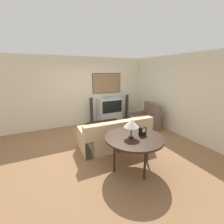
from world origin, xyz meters
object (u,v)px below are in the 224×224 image
object	(u,v)px
table_lamp	(131,124)
speaker_tower_right	(127,108)
coffee_table	(105,123)
console_table	(134,139)
mantel_clock	(143,131)
armchair	(144,120)
speaker_tower_left	(92,113)
tv	(110,111)
couch	(116,136)

from	to	relation	value
table_lamp	speaker_tower_right	size ratio (longest dim) A/B	0.35
coffee_table	table_lamp	bearing A→B (deg)	-97.26
coffee_table	table_lamp	distance (m)	2.29
console_table	mantel_clock	size ratio (longest dim) A/B	6.93
armchair	speaker_tower_left	bearing A→B (deg)	-114.15
armchair	console_table	size ratio (longest dim) A/B	0.86
table_lamp	speaker_tower_right	world-z (taller)	table_lamp
mantel_clock	tv	bearing A→B (deg)	78.68
console_table	couch	bearing A→B (deg)	84.31
couch	mantel_clock	distance (m)	1.23
mantel_clock	speaker_tower_right	distance (m)	3.41
tv	speaker_tower_right	world-z (taller)	speaker_tower_right
console_table	table_lamp	bearing A→B (deg)	171.87
couch	console_table	xyz separation A→B (m)	(-0.11, -1.10, 0.39)
table_lamp	mantel_clock	world-z (taller)	table_lamp
couch	speaker_tower_left	distance (m)	2.00
coffee_table	speaker_tower_left	size ratio (longest dim) A/B	0.99
armchair	table_lamp	bearing A→B (deg)	-34.58
armchair	speaker_tower_right	world-z (taller)	speaker_tower_right
couch	table_lamp	distance (m)	1.35
table_lamp	mantel_clock	bearing A→B (deg)	-0.19
tv	couch	size ratio (longest dim) A/B	0.54
armchair	console_table	distance (m)	2.65
couch	speaker_tower_right	world-z (taller)	speaker_tower_right
coffee_table	mantel_clock	bearing A→B (deg)	-89.31
couch	coffee_table	size ratio (longest dim) A/B	1.80
tv	table_lamp	xyz separation A→B (m)	(-0.92, -3.09, 0.56)
armchair	coffee_table	distance (m)	1.59
armchair	console_table	world-z (taller)	armchair
coffee_table	mantel_clock	xyz separation A→B (m)	(0.03, -2.15, 0.52)
speaker_tower_left	table_lamp	bearing A→B (deg)	-91.80
tv	console_table	distance (m)	3.22
coffee_table	speaker_tower_right	xyz separation A→B (m)	(1.47, 0.93, 0.19)
console_table	mantel_clock	distance (m)	0.27
table_lamp	speaker_tower_left	bearing A→B (deg)	88.20
console_table	speaker_tower_right	xyz separation A→B (m)	(1.66, 3.08, -0.17)
armchair	speaker_tower_left	world-z (taller)	speaker_tower_left
couch	table_lamp	xyz separation A→B (m)	(-0.19, -1.09, 0.77)
tv	coffee_table	size ratio (longest dim) A/B	0.98
coffee_table	armchair	bearing A→B (deg)	-8.12
speaker_tower_right	console_table	bearing A→B (deg)	-118.33
couch	speaker_tower_right	size ratio (longest dim) A/B	1.79
armchair	mantel_clock	distance (m)	2.53
tv	table_lamp	size ratio (longest dim) A/B	2.75
coffee_table	speaker_tower_left	xyz separation A→B (m)	(-0.18, 0.93, 0.19)
coffee_table	console_table	xyz separation A→B (m)	(-0.20, -2.16, 0.36)
couch	speaker_tower_left	size ratio (longest dim) A/B	1.79
tv	table_lamp	distance (m)	3.27
couch	tv	bearing A→B (deg)	-109.83
table_lamp	speaker_tower_right	distance (m)	3.57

